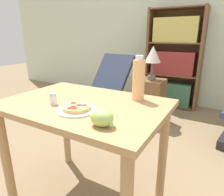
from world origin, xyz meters
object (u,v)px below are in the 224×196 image
Objects in this scene: salt_shaker at (53,99)px; table_lamp at (153,56)px; pizza_on_plate at (77,108)px; drink_bottle at (139,80)px; lounge_chair_near at (105,96)px; grape_bunch at (102,117)px; side_table at (150,101)px; bookshelf at (173,62)px.

table_lamp is (0.03, 1.71, 0.11)m from salt_shaker.
pizza_on_plate is 0.76× the size of drink_bottle.
salt_shaker is at bearing -59.44° from lounge_chair_near.
grape_bunch is 0.14× the size of lounge_chair_near.
table_lamp is (-0.16, 1.73, 0.13)m from pizza_on_plate.
table_lamp reaches higher than lounge_chair_near.
pizza_on_plate is 0.24m from grape_bunch.
table_lamp is (0.00, 0.00, 0.61)m from side_table.
side_table is (0.03, 1.71, -0.50)m from salt_shaker.
side_table is (0.68, 0.09, 0.01)m from lounge_chair_near.
bookshelf is at bearing 91.96° from pizza_on_plate.
salt_shaker is 1.82m from lounge_chair_near.
side_table is 0.61m from table_lamp.
pizza_on_plate is at bearing -54.10° from lounge_chair_near.
side_table is (-0.38, 1.82, -0.50)m from grape_bunch.
lounge_chair_near is at bearing -172.56° from table_lamp.
drink_bottle reaches higher than grape_bunch.
salt_shaker reaches higher than side_table.
pizza_on_plate is at bearing -84.67° from side_table.
pizza_on_plate is 0.14× the size of bookshelf.
grape_bunch is 0.21× the size of side_table.
table_lamp is at bearing 95.33° from pizza_on_plate.
table_lamp is (-0.38, 1.82, 0.10)m from grape_bunch.
pizza_on_plate is 3.10× the size of salt_shaker.
lounge_chair_near is (-1.06, 1.73, -0.51)m from grape_bunch.
lounge_chair_near is at bearing -129.46° from bookshelf.
grape_bunch is at bearing -21.96° from pizza_on_plate.
bookshelf reaches higher than table_lamp.
bookshelf is (-0.30, 2.19, -0.15)m from drink_bottle.
salt_shaker is at bearing -90.98° from side_table.
side_table is at bearing 101.95° from grape_bunch.
side_table is at bearing 95.33° from pizza_on_plate.
drink_bottle is 0.18× the size of bookshelf.
pizza_on_plate is at bearing -4.65° from salt_shaker.
pizza_on_plate is 0.19m from salt_shaker.
grape_bunch is at bearing -78.05° from side_table.
salt_shaker is at bearing 175.35° from pizza_on_plate.
salt_shaker is 0.12× the size of side_table.
lounge_chair_near is 0.68m from side_table.
lounge_chair_near is at bearing 129.38° from drink_bottle.
drink_bottle is at bearing 40.28° from salt_shaker.
grape_bunch is 0.08× the size of bookshelf.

